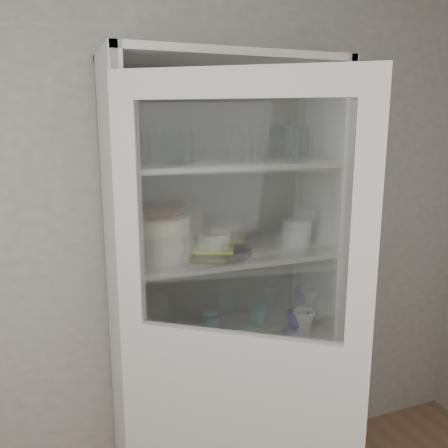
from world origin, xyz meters
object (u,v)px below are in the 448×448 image
object	(u,v)px
terracotta_bowl	(162,210)
cream_dish	(213,410)
plate_stack_front	(163,246)
pantry_cabinet	(219,312)
goblet_1	(223,142)
teal_jar	(210,323)
mug_white	(303,320)
tin_box	(274,397)
cream_bowl	(162,225)
grey_bowl_stack	(297,232)
measuring_cups	(177,345)
glass_platter	(214,251)
goblet_3	(283,141)
mug_teal	(259,316)
yellow_trivet	(214,248)
cupboard_door	(238,391)
goblet_2	(277,139)
goblet_0	(127,141)
plate_stack_back	(178,240)
mug_blue	(298,320)
white_canister	(136,332)
white_ramekin	(214,239)

from	to	relation	value
terracotta_bowl	cream_dish	distance (m)	1.00
plate_stack_front	pantry_cabinet	bearing A→B (deg)	17.34
goblet_1	teal_jar	world-z (taller)	goblet_1
mug_white	tin_box	world-z (taller)	mug_white
cream_bowl	grey_bowl_stack	bearing A→B (deg)	0.76
tin_box	measuring_cups	bearing A→B (deg)	-175.23
pantry_cabinet	glass_platter	bearing A→B (deg)	-123.02
goblet_3	grey_bowl_stack	bearing A→B (deg)	-82.95
measuring_cups	tin_box	distance (m)	0.64
glass_platter	mug_teal	distance (m)	0.45
cream_bowl	measuring_cups	size ratio (longest dim) A/B	2.12
glass_platter	yellow_trivet	world-z (taller)	yellow_trivet
cupboard_door	goblet_1	xyz separation A→B (m)	(0.17, 0.60, 0.86)
goblet_1	goblet_2	world-z (taller)	goblet_2
pantry_cabinet	yellow_trivet	size ratio (longest dim) A/B	12.33
pantry_cabinet	goblet_0	size ratio (longest dim) A/B	11.78
plate_stack_back	glass_platter	size ratio (longest dim) A/B	0.68
plate_stack_back	mug_teal	distance (m)	0.55
teal_jar	measuring_cups	world-z (taller)	teal_jar
mug_blue	mug_white	xyz separation A→B (m)	(0.01, -0.03, 0.01)
goblet_0	tin_box	bearing A→B (deg)	-10.35
goblet_1	cream_dish	world-z (taller)	goblet_1
cupboard_door	mug_teal	size ratio (longest dim) A/B	20.50
cream_bowl	pantry_cabinet	bearing A→B (deg)	17.34
goblet_0	yellow_trivet	size ratio (longest dim) A/B	1.05
cream_dish	mug_blue	bearing A→B (deg)	-5.92
goblet_2	goblet_3	size ratio (longest dim) A/B	1.11
cream_bowl	mug_blue	xyz separation A→B (m)	(0.64, -0.05, -0.50)
glass_platter	mug_white	xyz separation A→B (m)	(0.42, -0.08, -0.36)
white_canister	measuring_cups	bearing A→B (deg)	-30.27
mug_blue	measuring_cups	distance (m)	0.60
plate_stack_back	mug_teal	world-z (taller)	plate_stack_back
mug_teal	measuring_cups	bearing A→B (deg)	-175.52
terracotta_bowl	measuring_cups	xyz separation A→B (m)	(0.04, -0.05, -0.59)
plate_stack_front	tin_box	world-z (taller)	plate_stack_front
cream_bowl	mug_teal	xyz separation A→B (m)	(0.48, 0.06, -0.50)
yellow_trivet	white_ramekin	xyz separation A→B (m)	(0.00, 0.00, 0.04)
white_canister	grey_bowl_stack	bearing A→B (deg)	-2.65
measuring_cups	white_canister	distance (m)	0.19
plate_stack_back	grey_bowl_stack	xyz separation A→B (m)	(0.54, -0.13, 0.02)
goblet_1	measuring_cups	size ratio (longest dim) A/B	1.41
plate_stack_front	white_ramekin	size ratio (longest dim) A/B	1.59
cupboard_door	tin_box	distance (m)	0.71
measuring_cups	cream_bowl	bearing A→B (deg)	129.89
mug_blue	measuring_cups	world-z (taller)	mug_blue
goblet_0	mug_white	distance (m)	1.15
pantry_cabinet	goblet_1	world-z (taller)	pantry_cabinet
pantry_cabinet	white_ramekin	xyz separation A→B (m)	(-0.06, -0.09, 0.38)
teal_jar	white_canister	bearing A→B (deg)	-178.03
tin_box	mug_blue	bearing A→B (deg)	-25.95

